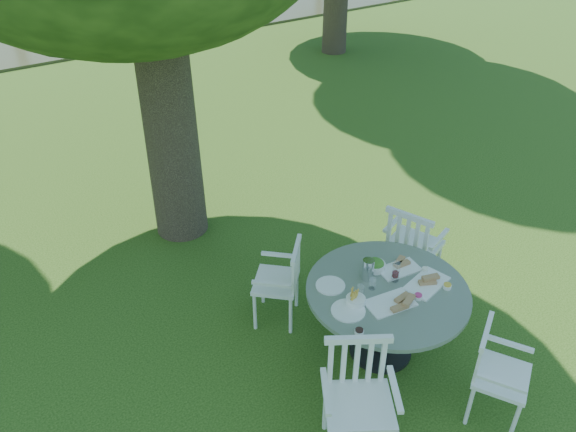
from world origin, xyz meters
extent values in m
plane|color=#1B3A0C|center=(0.00, 0.00, 0.00)|extent=(140.00, 140.00, 0.00)
cylinder|color=black|center=(0.16, -1.05, 0.02)|extent=(0.56, 0.56, 0.04)
cylinder|color=black|center=(0.16, -1.05, 0.37)|extent=(0.12, 0.12, 0.66)
cylinder|color=slate|center=(0.16, -1.05, 0.72)|extent=(1.38, 1.38, 0.04)
cylinder|color=white|center=(1.31, -0.64, 0.24)|extent=(0.04, 0.04, 0.48)
cylinder|color=white|center=(1.17, -0.24, 0.24)|extent=(0.04, 0.04, 0.48)
cylinder|color=white|center=(0.95, -0.77, 0.24)|extent=(0.04, 0.04, 0.48)
cylinder|color=white|center=(0.81, -0.37, 0.24)|extent=(0.04, 0.04, 0.48)
cube|color=white|center=(1.06, -0.51, 0.50)|extent=(0.58, 0.61, 0.04)
cube|color=white|center=(0.86, -0.58, 0.72)|extent=(0.20, 0.48, 0.49)
cylinder|color=white|center=(-0.37, 0.11, 0.21)|extent=(0.03, 0.03, 0.42)
cylinder|color=white|center=(-0.63, -0.17, 0.21)|extent=(0.03, 0.03, 0.42)
cylinder|color=white|center=(-0.12, -0.13, 0.21)|extent=(0.03, 0.03, 0.42)
cylinder|color=white|center=(-0.38, -0.40, 0.21)|extent=(0.03, 0.03, 0.42)
cube|color=white|center=(-0.38, -0.15, 0.44)|extent=(0.59, 0.59, 0.04)
cube|color=white|center=(-0.24, -0.28, 0.64)|extent=(0.33, 0.34, 0.43)
cylinder|color=white|center=(-0.76, -1.42, 0.24)|extent=(0.04, 0.04, 0.48)
cylinder|color=white|center=(-0.40, -1.64, 0.24)|extent=(0.04, 0.04, 0.48)
cube|color=white|center=(-0.68, -1.69, 0.50)|extent=(0.65, 0.64, 0.04)
cube|color=white|center=(-0.57, -1.51, 0.72)|extent=(0.44, 0.30, 0.49)
cylinder|color=white|center=(0.36, -2.31, 0.21)|extent=(0.03, 0.03, 0.42)
cylinder|color=white|center=(0.69, -2.12, 0.21)|extent=(0.03, 0.03, 0.42)
cylinder|color=white|center=(0.19, -2.01, 0.21)|extent=(0.03, 0.03, 0.42)
cylinder|color=white|center=(0.52, -1.83, 0.21)|extent=(0.03, 0.03, 0.42)
cube|color=white|center=(0.44, -2.07, 0.44)|extent=(0.57, 0.55, 0.04)
cube|color=white|center=(0.35, -1.91, 0.64)|extent=(0.39, 0.24, 0.43)
cube|color=white|center=(0.05, -1.20, 0.74)|extent=(0.43, 0.29, 0.01)
cube|color=white|center=(0.47, -1.20, 0.74)|extent=(0.45, 0.32, 0.02)
cube|color=white|center=(0.41, -0.92, 0.74)|extent=(0.39, 0.26, 0.02)
cylinder|color=white|center=(-0.29, -1.08, 0.74)|extent=(0.28, 0.28, 0.01)
cylinder|color=white|center=(-0.22, -0.75, 0.74)|extent=(0.25, 0.25, 0.01)
cylinder|color=white|center=(-0.19, -1.04, 0.77)|extent=(0.16, 0.16, 0.06)
cylinder|color=white|center=(0.25, -0.79, 0.77)|extent=(0.18, 0.18, 0.06)
cylinder|color=silver|center=(0.10, -0.86, 0.84)|extent=(0.10, 0.10, 0.20)
cylinder|color=white|center=(0.28, -1.00, 0.83)|extent=(0.07, 0.07, 0.19)
cylinder|color=white|center=(0.05, -0.98, 0.79)|extent=(0.06, 0.06, 0.10)
cylinder|color=white|center=(-0.09, -0.99, 0.79)|extent=(0.06, 0.06, 0.11)
cylinder|color=white|center=(0.28, -1.28, 0.75)|extent=(0.07, 0.07, 0.03)
cylinder|color=white|center=(0.58, -1.33, 0.75)|extent=(0.07, 0.07, 0.03)
cylinder|color=white|center=(0.58, -1.07, 0.75)|extent=(0.06, 0.06, 0.03)
cylinder|color=white|center=(-0.38, -1.32, 0.75)|extent=(0.07, 0.07, 0.03)
camera|label=1|loc=(-2.57, -3.56, 3.84)|focal=35.00mm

